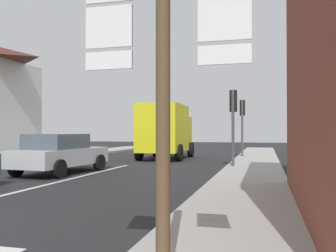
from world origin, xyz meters
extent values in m
plane|color=#232326|center=(0.00, 10.00, 0.00)|extent=(80.00, 80.00, 0.00)
cube|color=#9E9B96|center=(5.73, 8.00, 0.07)|extent=(2.24, 44.00, 0.14)
cube|color=silver|center=(0.00, 6.00, 0.01)|extent=(0.16, 12.00, 0.01)
cube|color=#B7BABF|center=(-1.22, 8.29, 0.62)|extent=(2.06, 4.32, 0.60)
cube|color=#47515B|center=(-1.23, 8.04, 1.19)|extent=(1.70, 2.21, 0.55)
cylinder|color=black|center=(-1.99, 9.70, 0.32)|extent=(0.27, 0.65, 0.64)
cylinder|color=black|center=(-0.24, 9.57, 0.32)|extent=(0.27, 0.65, 0.64)
cylinder|color=black|center=(-2.19, 7.01, 0.32)|extent=(0.27, 0.65, 0.64)
cylinder|color=black|center=(-0.44, 6.88, 0.32)|extent=(0.27, 0.65, 0.64)
cube|color=yellow|center=(0.71, 15.80, 1.75)|extent=(2.25, 3.73, 2.60)
cube|color=yellow|center=(0.67, 18.30, 1.45)|extent=(2.11, 1.33, 2.00)
cube|color=#47515B|center=(0.67, 18.35, 2.25)|extent=(1.76, 0.12, 0.70)
cylinder|color=black|center=(-0.43, 18.24, 0.45)|extent=(0.29, 0.90, 0.90)
cylinder|color=black|center=(1.77, 18.27, 0.45)|extent=(0.29, 0.90, 0.90)
cylinder|color=black|center=(-0.38, 14.84, 0.45)|extent=(0.29, 0.90, 0.90)
cylinder|color=black|center=(1.82, 14.87, 0.45)|extent=(0.29, 0.90, 0.90)
cylinder|color=brown|center=(5.25, -0.81, 1.60)|extent=(0.14, 0.14, 3.20)
cube|color=white|center=(4.67, -0.76, 2.62)|extent=(0.50, 0.03, 0.42)
cube|color=black|center=(4.67, -0.74, 2.62)|extent=(0.43, 0.01, 0.32)
cube|color=white|center=(4.67, -0.76, 2.28)|extent=(0.50, 0.03, 0.18)
cube|color=black|center=(4.67, -0.74, 2.28)|extent=(0.43, 0.01, 0.13)
cube|color=white|center=(5.83, -0.76, 2.62)|extent=(0.50, 0.03, 0.42)
cube|color=black|center=(5.83, -0.74, 2.62)|extent=(0.43, 0.01, 0.32)
cube|color=white|center=(5.83, -0.76, 2.28)|extent=(0.50, 0.03, 0.18)
cube|color=black|center=(5.83, -0.74, 2.28)|extent=(0.43, 0.01, 0.13)
cylinder|color=#47474C|center=(4.90, 17.76, 1.70)|extent=(0.12, 0.12, 3.39)
cube|color=black|center=(4.90, 17.96, 2.94)|extent=(0.30, 0.28, 0.90)
sphere|color=red|center=(4.90, 18.10, 3.21)|extent=(0.18, 0.18, 0.18)
sphere|color=#3C2303|center=(4.90, 18.10, 2.93)|extent=(0.18, 0.18, 0.18)
sphere|color=black|center=(4.90, 18.10, 2.65)|extent=(0.18, 0.18, 0.18)
cylinder|color=#47474C|center=(4.90, 11.36, 1.64)|extent=(0.12, 0.12, 3.29)
cube|color=black|center=(4.90, 11.56, 2.84)|extent=(0.30, 0.28, 0.90)
sphere|color=red|center=(4.90, 11.70, 3.11)|extent=(0.18, 0.18, 0.18)
sphere|color=#3C2303|center=(4.90, 11.70, 2.83)|extent=(0.18, 0.18, 0.18)
sphere|color=black|center=(4.90, 11.70, 2.55)|extent=(0.18, 0.18, 0.18)
camera|label=1|loc=(6.19, -4.25, 1.56)|focal=40.04mm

